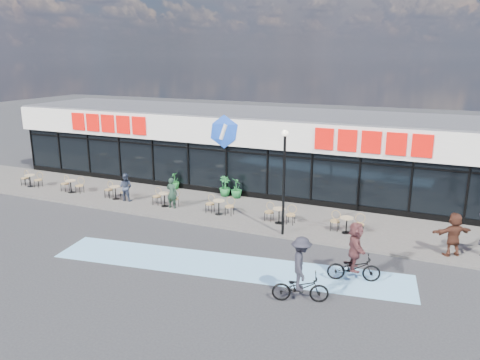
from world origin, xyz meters
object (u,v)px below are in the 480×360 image
object	(u,v)px
potted_plant_left	(175,181)
patron_right	(126,187)
pedestrian_c	(454,234)
potted_plant_mid	(225,186)
cyclist_b	(355,256)
cyclist_a	(301,275)
patron_left	(172,193)
bistro_set_0	(31,179)
potted_plant_right	(236,188)
lamp_post	(284,173)

from	to	relation	value
potted_plant_left	patron_right	size ratio (longest dim) A/B	0.67
potted_plant_left	pedestrian_c	world-z (taller)	pedestrian_c
potted_plant_mid	patron_right	world-z (taller)	patron_right
pedestrian_c	cyclist_b	world-z (taller)	cyclist_b
potted_plant_left	cyclist_a	xyz separation A→B (m)	(10.70, -9.66, 0.35)
potted_plant_left	pedestrian_c	bearing A→B (deg)	-14.11
patron_left	cyclist_b	size ratio (longest dim) A/B	0.73
bistro_set_0	potted_plant_right	bearing A→B (deg)	12.84
potted_plant_mid	potted_plant_right	xyz separation A→B (m)	(0.75, -0.06, -0.01)
cyclist_a	cyclist_b	distance (m)	2.59
potted_plant_mid	potted_plant_right	bearing A→B (deg)	-4.47
cyclist_a	patron_left	bearing A→B (deg)	143.94
potted_plant_left	pedestrian_c	size ratio (longest dim) A/B	0.58
lamp_post	potted_plant_left	world-z (taller)	lamp_post
potted_plant_mid	cyclist_a	distance (m)	12.04
pedestrian_c	cyclist_b	distance (m)	4.86
potted_plant_right	lamp_post	bearing A→B (deg)	-45.48
potted_plant_left	patron_left	bearing A→B (deg)	-60.74
pedestrian_c	potted_plant_mid	bearing A→B (deg)	-51.12
lamp_post	potted_plant_mid	world-z (taller)	lamp_post
potted_plant_mid	cyclist_b	bearing A→B (deg)	-40.40
bistro_set_0	potted_plant_left	distance (m)	8.92
potted_plant_mid	patron_right	xyz separation A→B (m)	(-4.63, -3.00, 0.21)
lamp_post	patron_left	distance (m)	6.97
patron_left	cyclist_a	size ratio (longest dim) A/B	0.72
potted_plant_left	pedestrian_c	distance (m)	15.78
patron_left	cyclist_b	bearing A→B (deg)	157.56
lamp_post	patron_right	world-z (taller)	lamp_post
cyclist_a	pedestrian_c	bearing A→B (deg)	51.63
potted_plant_left	potted_plant_mid	distance (m)	3.39
potted_plant_right	patron_right	xyz separation A→B (m)	(-5.38, -2.94, 0.22)
lamp_post	bistro_set_0	bearing A→B (deg)	175.25
potted_plant_right	patron_right	bearing A→B (deg)	-151.36
lamp_post	pedestrian_c	world-z (taller)	lamp_post
cyclist_b	bistro_set_0	bearing A→B (deg)	167.73
lamp_post	cyclist_b	size ratio (longest dim) A/B	2.12
potted_plant_right	patron_left	size ratio (longest dim) A/B	0.69
patron_left	pedestrian_c	xyz separation A→B (m)	(13.53, -0.69, 0.08)
potted_plant_left	potted_plant_right	xyz separation A→B (m)	(4.14, -0.15, 0.04)
lamp_post	potted_plant_right	bearing A→B (deg)	134.52
potted_plant_mid	patron_left	xyz separation A→B (m)	(-1.62, -3.07, 0.25)
potted_plant_mid	cyclist_b	world-z (taller)	cyclist_b
bistro_set_0	potted_plant_right	xyz separation A→B (m)	(12.54, 2.86, 0.11)
bistro_set_0	pedestrian_c	distance (m)	23.71
potted_plant_right	pedestrian_c	world-z (taller)	pedestrian_c
potted_plant_mid	cyclist_b	size ratio (longest dim) A/B	0.51
pedestrian_c	potted_plant_left	bearing A→B (deg)	-47.72
potted_plant_left	potted_plant_right	size ratio (longest dim) A/B	0.92
lamp_post	cyclist_a	xyz separation A→B (m)	(2.38, -5.26, -1.98)
bistro_set_0	potted_plant_mid	size ratio (longest dim) A/B	1.35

